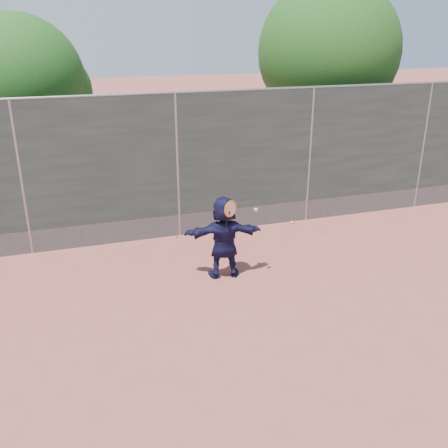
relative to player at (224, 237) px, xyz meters
name	(u,v)px	position (x,y,z in m)	size (l,w,h in m)	color
ground	(232,319)	(-0.33, -1.43, -0.75)	(80.00, 80.00, 0.00)	#9E4C42
player	(224,237)	(0.00, 0.00, 0.00)	(1.39, 0.44, 1.50)	#141437
ball_ground	(292,222)	(2.25, 1.92, -0.71)	(0.07, 0.07, 0.07)	#C2FB37
fence	(177,164)	(-0.33, 2.07, 0.83)	(20.00, 0.06, 3.03)	#38423D
swing_action	(233,210)	(0.09, -0.20, 0.57)	(0.62, 0.16, 0.51)	#CF5813
tree_right	(334,56)	(4.35, 4.32, 2.74)	(3.78, 3.60, 5.39)	#382314
tree_left	(26,84)	(-3.18, 5.12, 2.19)	(3.15, 3.00, 4.53)	#382314
weed_clump	(194,229)	(-0.04, 1.96, -0.61)	(0.68, 0.07, 0.30)	#387226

